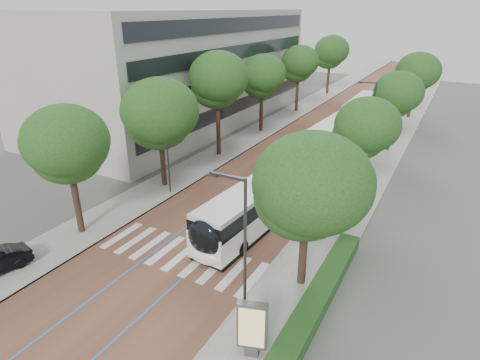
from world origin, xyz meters
name	(u,v)px	position (x,y,z in m)	size (l,w,h in m)	color
ground	(169,263)	(0.00, 0.00, 0.00)	(160.00, 160.00, 0.00)	#51544C
road	(346,117)	(0.00, 40.00, 0.01)	(11.00, 140.00, 0.02)	brown
sidewalk_left	(296,111)	(-7.50, 40.00, 0.06)	(4.00, 140.00, 0.12)	gray
sidewalk_right	(402,124)	(7.50, 40.00, 0.06)	(4.00, 140.00, 0.12)	gray
kerb_left	(308,112)	(-5.60, 40.00, 0.06)	(0.20, 140.00, 0.14)	gray
kerb_right	(387,122)	(5.60, 40.00, 0.06)	(0.20, 140.00, 0.14)	gray
zebra_crossing	(182,255)	(0.20, 1.00, 0.03)	(10.55, 3.60, 0.01)	silver
lane_line_left	(335,116)	(-1.60, 40.00, 0.02)	(0.12, 126.00, 0.01)	blue
lane_line_right	(357,119)	(1.60, 40.00, 0.02)	(0.12, 126.00, 0.01)	blue
office_building	(180,67)	(-19.47, 28.00, 7.00)	(18.11, 40.00, 14.00)	#9E9B92
hedge	(313,306)	(9.10, 0.00, 0.52)	(1.20, 14.00, 0.80)	#1A3E15
streetlight_near	(241,249)	(6.62, -3.00, 4.82)	(1.82, 0.20, 8.00)	#323235
streetlight_far	(370,118)	(6.62, 22.00, 4.82)	(1.82, 0.20, 8.00)	#323235
lamp_post_left	(167,146)	(-6.10, 8.00, 4.12)	(0.14, 0.14, 8.00)	#323235
trees_left	(249,82)	(-7.50, 24.77, 6.60)	(6.26, 60.58, 9.97)	black
trees_right	(383,110)	(7.70, 21.75, 5.74)	(6.04, 47.95, 8.32)	black
lead_bus	(274,192)	(2.80, 9.10, 1.63)	(3.91, 18.53, 3.20)	black
bus_queued_0	(333,135)	(2.41, 25.39, 1.62)	(3.22, 12.52, 3.20)	white
bus_queued_1	(360,111)	(2.26, 38.11, 1.62)	(2.62, 12.42, 3.20)	white
ad_panel	(252,328)	(7.59, -3.79, 1.56)	(1.37, 0.74, 2.74)	#59595B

